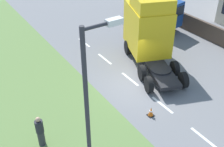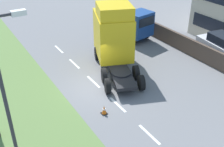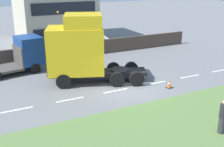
{
  "view_description": "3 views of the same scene",
  "coord_description": "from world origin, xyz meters",
  "px_view_note": "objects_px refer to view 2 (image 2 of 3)",
  "views": [
    {
      "loc": [
        -9.5,
        -11.38,
        10.61
      ],
      "look_at": [
        -2.39,
        -0.53,
        2.1
      ],
      "focal_mm": 45.0,
      "sensor_mm": 36.0,
      "label": 1
    },
    {
      "loc": [
        -7.75,
        -14.26,
        10.45
      ],
      "look_at": [
        0.29,
        -1.15,
        1.6
      ],
      "focal_mm": 45.0,
      "sensor_mm": 36.0,
      "label": 2
    },
    {
      "loc": [
        -15.52,
        8.83,
        7.36
      ],
      "look_at": [
        -1.02,
        1.67,
        1.67
      ],
      "focal_mm": 45.0,
      "sensor_mm": 36.0,
      "label": 3
    }
  ],
  "objects_px": {
    "lorry_cab": "(114,35)",
    "flatbed_truck": "(136,25)",
    "parked_car": "(222,47)",
    "traffic_cone_lead": "(104,110)",
    "lamp_post": "(15,130)"
  },
  "relations": [
    {
      "from": "flatbed_truck",
      "to": "parked_car",
      "type": "bearing_deg",
      "value": 109.48
    },
    {
      "from": "flatbed_truck",
      "to": "parked_car",
      "type": "distance_m",
      "value": 7.73
    },
    {
      "from": "lorry_cab",
      "to": "flatbed_truck",
      "type": "distance_m",
      "value": 5.45
    },
    {
      "from": "lorry_cab",
      "to": "traffic_cone_lead",
      "type": "relative_size",
      "value": 12.4
    },
    {
      "from": "parked_car",
      "to": "flatbed_truck",
      "type": "bearing_deg",
      "value": 126.85
    },
    {
      "from": "parked_car",
      "to": "traffic_cone_lead",
      "type": "distance_m",
      "value": 12.01
    },
    {
      "from": "flatbed_truck",
      "to": "lorry_cab",
      "type": "bearing_deg",
      "value": 25.94
    },
    {
      "from": "lamp_post",
      "to": "parked_car",
      "type": "bearing_deg",
      "value": 15.36
    },
    {
      "from": "traffic_cone_lead",
      "to": "flatbed_truck",
      "type": "bearing_deg",
      "value": 45.11
    },
    {
      "from": "lorry_cab",
      "to": "traffic_cone_lead",
      "type": "height_order",
      "value": "lorry_cab"
    },
    {
      "from": "parked_car",
      "to": "lamp_post",
      "type": "height_order",
      "value": "lamp_post"
    },
    {
      "from": "lamp_post",
      "to": "traffic_cone_lead",
      "type": "relative_size",
      "value": 13.78
    },
    {
      "from": "lorry_cab",
      "to": "parked_car",
      "type": "relative_size",
      "value": 1.58
    },
    {
      "from": "flatbed_truck",
      "to": "parked_car",
      "type": "height_order",
      "value": "flatbed_truck"
    },
    {
      "from": "lorry_cab",
      "to": "parked_car",
      "type": "xyz_separation_m",
      "value": [
        8.11,
        -3.62,
        -1.48
      ]
    }
  ]
}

